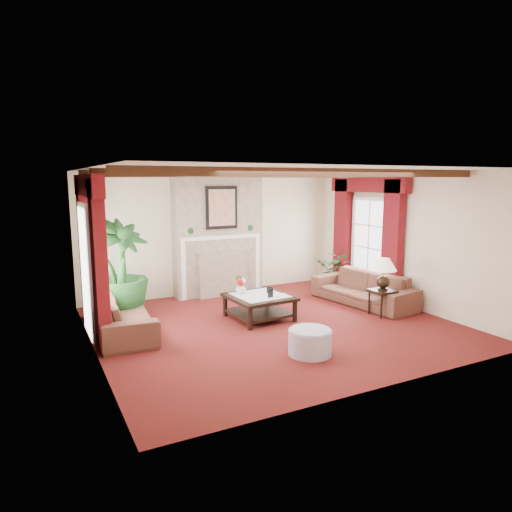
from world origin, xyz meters
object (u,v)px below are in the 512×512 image
sofa_left (123,307)px  sofa_right (363,283)px  potted_palm (121,291)px  side_table (382,303)px  coffee_table (259,307)px  ottoman (310,342)px

sofa_left → sofa_right: sofa_right is taller
potted_palm → side_table: potted_palm is taller
sofa_left → coffee_table: size_ratio=2.07×
sofa_right → potted_palm: bearing=-113.7°
potted_palm → ottoman: size_ratio=3.29×
coffee_table → sofa_right: bearing=-5.3°
coffee_table → ottoman: (-0.14, -1.89, -0.03)m
sofa_left → ottoman: (2.23, -2.29, -0.24)m
potted_palm → side_table: bearing=-25.0°
coffee_table → ottoman: size_ratio=1.69×
potted_palm → coffee_table: size_ratio=1.94×
sofa_left → coffee_table: sofa_left is taller
sofa_right → ottoman: size_ratio=3.62×
sofa_right → coffee_table: size_ratio=2.14×
side_table → ottoman: size_ratio=0.78×
potted_palm → side_table: 4.89m
sofa_left → side_table: 4.71m
potted_palm → sofa_left: bearing=-98.2°
sofa_right → coffee_table: sofa_right is taller
sofa_left → potted_palm: (0.12, 0.80, 0.08)m
coffee_table → ottoman: 1.90m
ottoman → sofa_right: bearing=35.9°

